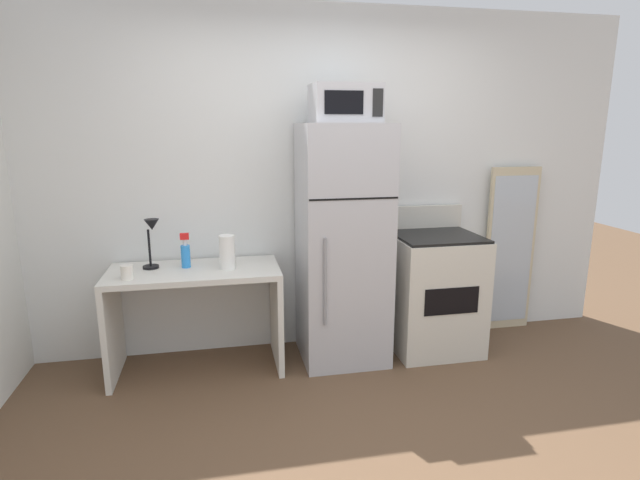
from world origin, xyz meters
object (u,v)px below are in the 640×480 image
(desk_lamp, at_px, (151,235))
(oven_range, at_px, (434,291))
(microwave, at_px, (345,103))
(paper_towel_roll, at_px, (227,252))
(leaning_mirror, at_px, (510,250))
(coffee_mug, at_px, (127,272))
(refrigerator, at_px, (343,245))
(spray_bottle, at_px, (186,254))
(desk, at_px, (196,299))

(desk_lamp, distance_m, oven_range, 2.15)
(desk_lamp, relative_size, microwave, 0.77)
(paper_towel_roll, relative_size, leaning_mirror, 0.17)
(desk_lamp, xyz_separation_m, microwave, (1.34, -0.10, 0.89))
(coffee_mug, bearing_deg, oven_range, 3.68)
(refrigerator, xyz_separation_m, microwave, (0.00, -0.02, 1.00))
(refrigerator, bearing_deg, oven_range, -0.05)
(desk_lamp, bearing_deg, refrigerator, -3.44)
(desk_lamp, distance_m, spray_bottle, 0.26)
(desk_lamp, height_order, spray_bottle, desk_lamp)
(microwave, xyz_separation_m, oven_range, (0.74, 0.02, -1.41))
(oven_range, bearing_deg, leaning_mirror, 17.83)
(desk_lamp, bearing_deg, microwave, -4.33)
(refrigerator, bearing_deg, spray_bottle, 176.52)
(desk, relative_size, coffee_mug, 12.46)
(spray_bottle, bearing_deg, desk, -46.29)
(desk_lamp, distance_m, paper_towel_roll, 0.53)
(spray_bottle, height_order, leaning_mirror, leaning_mirror)
(desk, relative_size, refrigerator, 0.68)
(desk, distance_m, refrigerator, 1.12)
(paper_towel_roll, xyz_separation_m, oven_range, (1.57, 0.03, -0.40))
(coffee_mug, xyz_separation_m, leaning_mirror, (3.02, 0.40, -0.10))
(oven_range, bearing_deg, desk, 179.61)
(microwave, bearing_deg, refrigerator, 90.33)
(desk_lamp, bearing_deg, desk, -14.08)
(desk_lamp, relative_size, paper_towel_roll, 1.47)
(spray_bottle, distance_m, coffee_mug, 0.42)
(desk, height_order, leaning_mirror, leaning_mirror)
(desk_lamp, relative_size, spray_bottle, 1.42)
(paper_towel_roll, relative_size, coffee_mug, 2.53)
(leaning_mirror, bearing_deg, paper_towel_roll, -173.20)
(desk_lamp, height_order, oven_range, desk_lamp)
(spray_bottle, distance_m, microwave, 1.53)
(microwave, xyz_separation_m, leaning_mirror, (1.53, 0.28, -1.18))
(desk, xyz_separation_m, microwave, (1.07, -0.03, 1.35))
(refrigerator, bearing_deg, desk, 179.37)
(microwave, distance_m, leaning_mirror, 1.95)
(desk, distance_m, spray_bottle, 0.33)
(desk, relative_size, paper_towel_roll, 4.93)
(coffee_mug, bearing_deg, refrigerator, 5.53)
(spray_bottle, height_order, refrigerator, refrigerator)
(microwave, bearing_deg, desk_lamp, 175.67)
(leaning_mirror, bearing_deg, desk_lamp, -176.54)
(spray_bottle, relative_size, oven_range, 0.23)
(microwave, bearing_deg, leaning_mirror, 10.21)
(desk, distance_m, leaning_mirror, 2.62)
(microwave, bearing_deg, coffee_mug, -175.28)
(spray_bottle, xyz_separation_m, oven_range, (1.86, -0.07, -0.38))
(desk_lamp, height_order, coffee_mug, desk_lamp)
(paper_towel_roll, xyz_separation_m, microwave, (0.84, 0.01, 1.01))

